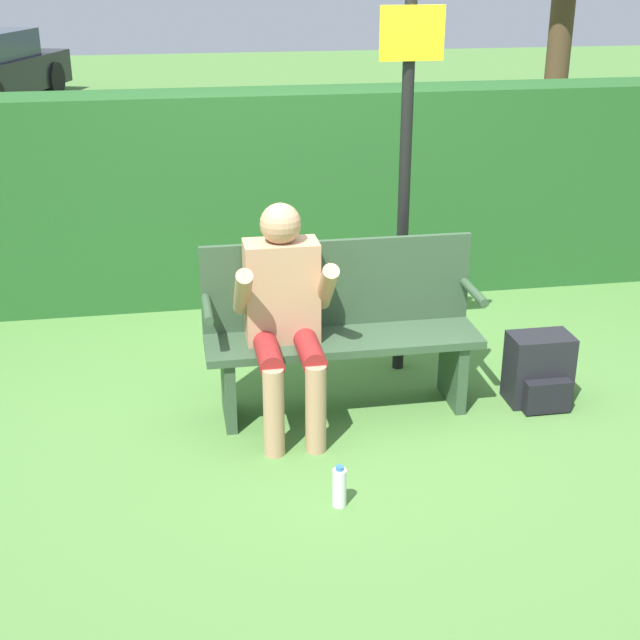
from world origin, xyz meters
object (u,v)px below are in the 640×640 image
person_seated (284,308)px  backpack (539,371)px  signpost (405,167)px  water_bottle (339,487)px  park_bench (341,327)px

person_seated → backpack: bearing=-1.1°
person_seated → backpack: person_seated is taller
backpack → signpost: signpost is taller
water_bottle → person_seated: bearing=98.8°
backpack → person_seated: bearing=178.9°
park_bench → water_bottle: bearing=-101.4°
backpack → water_bottle: size_ratio=1.94×
person_seated → water_bottle: (0.14, -0.88, -0.58)m
park_bench → signpost: size_ratio=0.69×
person_seated → backpack: size_ratio=2.95×
backpack → water_bottle: (-1.35, -0.85, -0.10)m
water_bottle → signpost: signpost is taller
person_seated → signpost: 1.15m
person_seated → water_bottle: 1.06m
park_bench → signpost: bearing=42.9°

